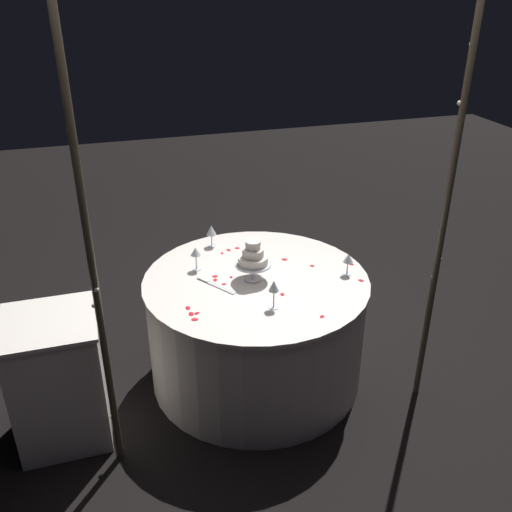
% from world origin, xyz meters
% --- Properties ---
extents(ground_plane, '(12.00, 12.00, 0.00)m').
position_xyz_m(ground_plane, '(0.00, 0.00, 0.00)').
color(ground_plane, black).
extents(decorative_arch, '(1.90, 0.05, 2.46)m').
position_xyz_m(decorative_arch, '(0.00, 0.47, 1.56)').
color(decorative_arch, '#473D2D').
rests_on(decorative_arch, ground).
extents(main_table, '(1.37, 1.37, 0.72)m').
position_xyz_m(main_table, '(0.00, 0.00, 0.36)').
color(main_table, silver).
rests_on(main_table, ground).
extents(side_table, '(0.49, 0.49, 0.77)m').
position_xyz_m(side_table, '(1.19, 0.18, 0.38)').
color(side_table, silver).
rests_on(side_table, ground).
extents(tiered_cake, '(0.22, 0.22, 0.26)m').
position_xyz_m(tiered_cake, '(0.02, 0.00, 0.87)').
color(tiered_cake, silver).
rests_on(tiered_cake, main_table).
extents(wine_glass_0, '(0.06, 0.06, 0.15)m').
position_xyz_m(wine_glass_0, '(0.32, -0.22, 0.84)').
color(wine_glass_0, silver).
rests_on(wine_glass_0, main_table).
extents(wine_glass_1, '(0.06, 0.06, 0.14)m').
position_xyz_m(wine_glass_1, '(-0.55, 0.11, 0.83)').
color(wine_glass_1, silver).
rests_on(wine_glass_1, main_table).
extents(wine_glass_2, '(0.07, 0.07, 0.15)m').
position_xyz_m(wine_glass_2, '(0.16, -0.52, 0.83)').
color(wine_glass_2, silver).
rests_on(wine_glass_2, main_table).
extents(wine_glass_3, '(0.06, 0.06, 0.17)m').
position_xyz_m(wine_glass_3, '(0.00, 0.34, 0.85)').
color(wine_glass_3, silver).
rests_on(wine_glass_3, main_table).
extents(cake_knife, '(0.18, 0.26, 0.01)m').
position_xyz_m(cake_knife, '(0.26, -0.00, 0.73)').
color(cake_knife, silver).
rests_on(cake_knife, main_table).
extents(rose_petal_0, '(0.03, 0.04, 0.00)m').
position_xyz_m(rose_petal_0, '(0.46, 0.21, 0.72)').
color(rose_petal_0, red).
rests_on(rose_petal_0, main_table).
extents(rose_petal_1, '(0.04, 0.03, 0.00)m').
position_xyz_m(rose_petal_1, '(0.06, -0.13, 0.72)').
color(rose_petal_1, red).
rests_on(rose_petal_1, main_table).
extents(rose_petal_2, '(0.04, 0.04, 0.00)m').
position_xyz_m(rose_petal_2, '(-0.00, -0.17, 0.72)').
color(rose_petal_2, red).
rests_on(rose_petal_2, main_table).
extents(rose_petal_3, '(0.05, 0.05, 0.00)m').
position_xyz_m(rose_petal_3, '(-0.25, -0.19, 0.72)').
color(rose_petal_3, red).
rests_on(rose_petal_3, main_table).
extents(rose_petal_4, '(0.03, 0.02, 0.00)m').
position_xyz_m(rose_petal_4, '(0.20, 0.01, 0.72)').
color(rose_petal_4, red).
rests_on(rose_petal_4, main_table).
extents(rose_petal_5, '(0.03, 0.03, 0.00)m').
position_xyz_m(rose_petal_5, '(-0.09, 0.22, 0.72)').
color(rose_petal_5, red).
rests_on(rose_petal_5, main_table).
extents(rose_petal_6, '(0.04, 0.04, 0.00)m').
position_xyz_m(rose_petal_6, '(-0.00, -0.43, 0.72)').
color(rose_petal_6, red).
rests_on(rose_petal_6, main_table).
extents(rose_petal_7, '(0.04, 0.04, 0.00)m').
position_xyz_m(rose_petal_7, '(-0.39, -0.05, 0.72)').
color(rose_petal_7, red).
rests_on(rose_petal_7, main_table).
extents(rose_petal_8, '(0.03, 0.04, 0.00)m').
position_xyz_m(rose_petal_8, '(0.24, -0.05, 0.72)').
color(rose_petal_8, red).
rests_on(rose_petal_8, main_table).
extents(rose_petal_9, '(0.03, 0.04, 0.00)m').
position_xyz_m(rose_petal_9, '(0.45, 0.27, 0.72)').
color(rose_petal_9, red).
rests_on(rose_petal_9, main_table).
extents(rose_petal_10, '(0.04, 0.04, 0.00)m').
position_xyz_m(rose_petal_10, '(0.23, -0.10, 0.72)').
color(rose_petal_10, red).
rests_on(rose_petal_10, main_table).
extents(rose_petal_11, '(0.03, 0.02, 0.00)m').
position_xyz_m(rose_petal_11, '(-0.12, -0.18, 0.72)').
color(rose_petal_11, red).
rests_on(rose_petal_11, main_table).
extents(rose_petal_12, '(0.04, 0.04, 0.00)m').
position_xyz_m(rose_petal_12, '(0.44, 0.33, 0.72)').
color(rose_petal_12, red).
rests_on(rose_petal_12, main_table).
extents(rose_petal_13, '(0.02, 0.02, 0.00)m').
position_xyz_m(rose_petal_13, '(0.14, -0.06, 0.72)').
color(rose_petal_13, red).
rests_on(rose_petal_13, main_table).
extents(rose_petal_14, '(0.04, 0.03, 0.00)m').
position_xyz_m(rose_petal_14, '(0.42, 0.27, 0.72)').
color(rose_petal_14, red).
rests_on(rose_petal_14, main_table).
extents(rose_petal_15, '(0.04, 0.04, 0.00)m').
position_xyz_m(rose_petal_15, '(-0.60, 0.21, 0.72)').
color(rose_petal_15, red).
rests_on(rose_petal_15, main_table).
extents(rose_petal_16, '(0.04, 0.04, 0.00)m').
position_xyz_m(rose_petal_16, '(-0.22, 0.50, 0.72)').
color(rose_petal_16, red).
rests_on(rose_petal_16, main_table).
extents(rose_petal_17, '(0.02, 0.03, 0.00)m').
position_xyz_m(rose_petal_17, '(0.12, -0.39, 0.72)').
color(rose_petal_17, red).
rests_on(rose_petal_17, main_table).
extents(rose_petal_18, '(0.04, 0.04, 0.00)m').
position_xyz_m(rose_petal_18, '(0.06, -0.42, 0.72)').
color(rose_petal_18, red).
rests_on(rose_petal_18, main_table).
extents(rose_petal_19, '(0.04, 0.04, 0.00)m').
position_xyz_m(rose_petal_19, '(-0.63, 0.00, 0.72)').
color(rose_petal_19, red).
rests_on(rose_petal_19, main_table).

